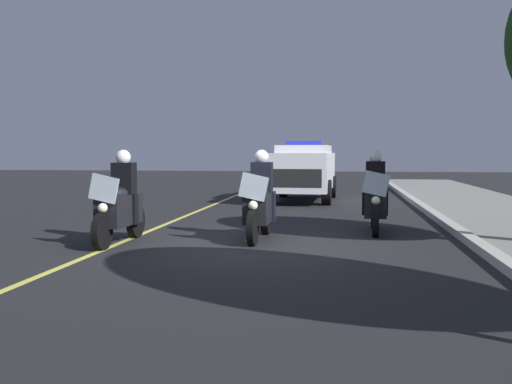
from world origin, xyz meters
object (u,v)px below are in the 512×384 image
object	(u,v)px
police_motorcycle_lead_left	(120,205)
police_suv	(303,170)
police_motorcycle_lead_right	(260,203)
police_motorcycle_trailing	(375,199)

from	to	relation	value
police_motorcycle_lead_left	police_suv	world-z (taller)	police_suv
police_motorcycle_lead_right	police_motorcycle_trailing	xyz separation A→B (m)	(-1.41, 2.24, 0.00)
police_motorcycle_lead_left	police_motorcycle_trailing	xyz separation A→B (m)	(-2.25, 4.71, 0.00)
police_motorcycle_lead_left	police_motorcycle_trailing	size ratio (longest dim) A/B	1.00
police_motorcycle_lead_right	police_motorcycle_trailing	bearing A→B (deg)	122.27
police_motorcycle_lead_left	police_suv	distance (m)	10.29
police_motorcycle_lead_left	police_motorcycle_lead_right	xyz separation A→B (m)	(-0.84, 2.48, 0.00)
police_motorcycle_lead_right	police_suv	bearing A→B (deg)	178.56
police_motorcycle_lead_left	police_motorcycle_lead_right	distance (m)	2.61
police_motorcycle_lead_left	police_motorcycle_trailing	world-z (taller)	same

